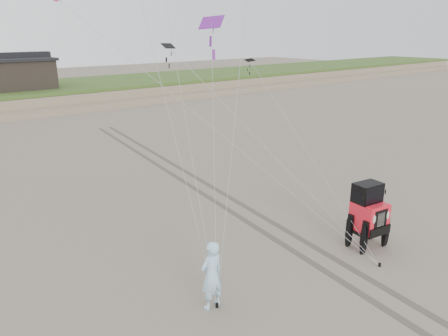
# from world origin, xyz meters

# --- Properties ---
(ground) EXTENTS (160.00, 160.00, 0.00)m
(ground) POSITION_xyz_m (0.00, 0.00, 0.00)
(ground) COLOR #6B6054
(ground) RESTS_ON ground
(cabin) EXTENTS (6.40, 5.40, 3.35)m
(cabin) POSITION_xyz_m (2.00, 37.00, 3.24)
(cabin) COLOR black
(cabin) RESTS_ON dune_ridge
(jeep) EXTENTS (2.73, 5.04, 1.79)m
(jeep) POSITION_xyz_m (2.75, -0.56, 0.89)
(jeep) COLOR red
(jeep) RESTS_ON ground
(man) EXTENTS (0.72, 0.50, 1.91)m
(man) POSITION_xyz_m (-3.39, 0.09, 0.95)
(man) COLOR #93D7E4
(man) RESTS_ON ground
(stake_main) EXTENTS (0.08, 0.08, 0.12)m
(stake_main) POSITION_xyz_m (-3.31, -0.02, 0.06)
(stake_main) COLOR black
(stake_main) RESTS_ON ground
(stake_aux) EXTENTS (0.08, 0.08, 0.12)m
(stake_aux) POSITION_xyz_m (1.91, -1.59, 0.06)
(stake_aux) COLOR black
(stake_aux) RESTS_ON ground
(tire_tracks) EXTENTS (5.22, 29.74, 0.01)m
(tire_tracks) POSITION_xyz_m (2.00, 8.00, 0.00)
(tire_tracks) COLOR #4C443D
(tire_tracks) RESTS_ON ground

